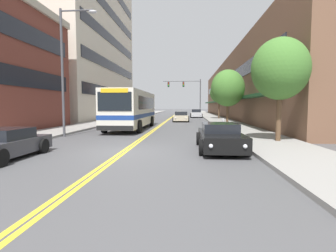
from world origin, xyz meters
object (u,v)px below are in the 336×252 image
(city_bus, at_px, (132,108))
(traffic_signal_mast, at_px, (188,90))
(street_tree_right_near, at_px, (280,69))
(street_tree_right_mid, at_px, (228,88))
(car_black_parked_right_foreground, at_px, (220,137))
(car_red_parked_left_mid, at_px, (140,115))
(street_tree_right_far, at_px, (219,93))
(street_lamp_left_near, at_px, (67,62))
(car_champagne_moving_lead, at_px, (181,117))
(car_silver_parked_right_mid, at_px, (196,114))
(fire_hydrant, at_px, (223,123))
(car_dark_grey_parked_left_near, at_px, (2,145))

(city_bus, distance_m, traffic_signal_mast, 27.23)
(street_tree_right_near, distance_m, street_tree_right_mid, 12.03)
(city_bus, relative_size, car_black_parked_right_foreground, 2.32)
(car_red_parked_left_mid, relative_size, street_tree_right_far, 0.88)
(traffic_signal_mast, relative_size, street_lamp_left_near, 0.87)
(car_black_parked_right_foreground, distance_m, car_champagne_moving_lead, 21.96)
(street_tree_right_near, bearing_deg, car_champagne_moving_lead, 106.17)
(car_champagne_moving_lead, bearing_deg, car_silver_parked_right_mid, 79.00)
(fire_hydrant, bearing_deg, car_black_parked_right_foreground, -98.42)
(car_dark_grey_parked_left_near, height_order, street_tree_right_mid, street_tree_right_mid)
(fire_hydrant, bearing_deg, car_red_parked_left_mid, 122.36)
(car_red_parked_left_mid, distance_m, fire_hydrant, 19.19)
(traffic_signal_mast, relative_size, street_tree_right_mid, 1.31)
(car_dark_grey_parked_left_near, bearing_deg, fire_hydrant, 53.36)
(car_silver_parked_right_mid, bearing_deg, city_bus, -105.60)
(street_lamp_left_near, xyz_separation_m, street_tree_right_far, (12.47, 23.01, -0.91))
(car_champagne_moving_lead, bearing_deg, car_dark_grey_parked_left_near, -104.37)
(street_lamp_left_near, bearing_deg, street_tree_right_far, 61.55)
(car_red_parked_left_mid, relative_size, traffic_signal_mast, 0.65)
(car_silver_parked_right_mid, xyz_separation_m, street_lamp_left_near, (-9.31, -29.44, 4.21))
(traffic_signal_mast, bearing_deg, fire_hydrant, -83.28)
(car_red_parked_left_mid, relative_size, street_lamp_left_near, 0.57)
(car_red_parked_left_mid, height_order, street_tree_right_near, street_tree_right_near)
(street_tree_right_far, bearing_deg, city_bus, -120.00)
(fire_hydrant, bearing_deg, street_tree_right_far, 84.58)
(car_dark_grey_parked_left_near, distance_m, car_silver_parked_right_mid, 37.61)
(city_bus, bearing_deg, car_red_parked_left_mid, 97.77)
(car_silver_parked_right_mid, xyz_separation_m, car_champagne_moving_lead, (-2.34, -12.04, -0.06))
(car_champagne_moving_lead, bearing_deg, street_lamp_left_near, -111.83)
(car_black_parked_right_foreground, xyz_separation_m, fire_hydrant, (1.64, 11.04, -0.05))
(city_bus, xyz_separation_m, car_black_parked_right_foreground, (6.40, -10.85, -1.25))
(traffic_signal_mast, distance_m, street_lamp_left_near, 33.91)
(car_red_parked_left_mid, bearing_deg, car_champagne_moving_lead, -40.54)
(car_black_parked_right_foreground, distance_m, street_tree_right_mid, 14.80)
(city_bus, bearing_deg, street_tree_right_mid, 20.99)
(street_tree_right_near, relative_size, fire_hydrant, 7.06)
(fire_hydrant, bearing_deg, street_tree_right_near, -78.82)
(car_red_parked_left_mid, xyz_separation_m, street_tree_right_far, (11.83, 0.20, 3.37))
(car_red_parked_left_mid, xyz_separation_m, traffic_signal_mast, (7.16, 10.18, 4.41))
(traffic_signal_mast, height_order, fire_hydrant, traffic_signal_mast)
(city_bus, height_order, car_silver_parked_right_mid, city_bus)
(street_tree_right_mid, bearing_deg, street_lamp_left_near, -140.13)
(street_tree_right_mid, height_order, street_tree_right_far, street_tree_right_mid)
(car_red_parked_left_mid, height_order, street_tree_right_mid, street_tree_right_mid)
(car_dark_grey_parked_left_near, bearing_deg, car_champagne_moving_lead, 75.63)
(city_bus, xyz_separation_m, street_tree_right_near, (9.77, -8.60, 2.13))
(car_red_parked_left_mid, bearing_deg, traffic_signal_mast, 54.87)
(car_champagne_moving_lead, height_order, street_lamp_left_near, street_lamp_left_near)
(street_tree_right_far, bearing_deg, traffic_signal_mast, 115.05)
(car_red_parked_left_mid, height_order, street_lamp_left_near, street_lamp_left_near)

